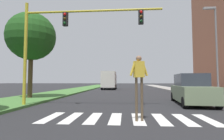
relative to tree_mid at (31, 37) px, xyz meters
name	(u,v)px	position (x,y,z in m)	size (l,w,h in m)	color
ground_plane	(126,90)	(7.86, 15.80, -5.19)	(140.00, 140.00, 0.00)	#262628
crosswalk	(127,118)	(7.86, -6.60, -5.19)	(6.75, 2.20, 0.01)	silver
median_strip	(77,90)	(0.11, 13.80, -5.12)	(4.31, 64.00, 0.15)	#477A38
tree_mid	(31,37)	(0.00, 0.00, 0.00)	(3.97, 3.97, 7.05)	#4C3823
sidewalk_right	(177,90)	(15.79, 13.80, -5.12)	(3.00, 64.00, 0.15)	#9E9991
traffic_light_gantry	(64,32)	(4.27, -4.06, -0.87)	(8.02, 0.30, 6.00)	gold
street_lamp_right	(215,43)	(15.19, 0.93, -0.60)	(1.02, 0.24, 7.50)	slate
pedestrian_performer	(139,77)	(8.33, -7.01, -3.53)	(0.74, 0.34, 2.49)	brown
suv_crossing	(191,90)	(12.11, -1.99, -4.26)	(2.39, 4.77, 1.97)	gray
sedan_midblock	(110,85)	(5.15, 17.10, -4.40)	(2.04, 4.10, 1.70)	silver
truck_box_delivery	(109,80)	(4.97, 17.00, -3.56)	(2.40, 6.20, 3.10)	silver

